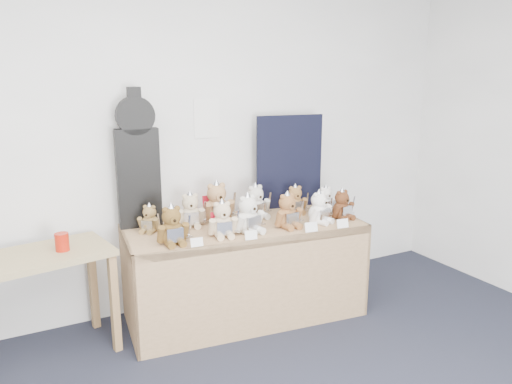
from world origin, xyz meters
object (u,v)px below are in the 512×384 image
teddy_back_far_left (150,220)px  teddy_front_end (342,206)px  teddy_back_right (295,201)px  red_cup (62,242)px  teddy_back_centre_left (217,204)px  teddy_front_centre (248,216)px  teddy_back_left (191,211)px  teddy_back_end (326,200)px  teddy_front_far_left (172,227)px  teddy_front_right (288,212)px  teddy_front_left (222,221)px  teddy_back_centre_right (256,203)px  side_table (40,272)px  guitar_case (138,160)px  display_table (248,247)px  teddy_front_far_right (319,209)px

teddy_back_far_left → teddy_front_end: bearing=25.5°
teddy_back_far_left → teddy_back_right: bearing=36.8°
red_cup → teddy_back_centre_left: teddy_back_centre_left is taller
teddy_front_centre → teddy_back_left: size_ratio=1.10×
teddy_back_left → teddy_back_end: (1.10, -0.15, -0.02)m
teddy_back_centre_left → teddy_back_end: (0.88, -0.16, -0.04)m
teddy_front_far_left → teddy_back_end: teddy_front_far_left is taller
teddy_front_far_left → teddy_back_centre_left: teddy_back_centre_left is taller
teddy_front_far_left → teddy_back_right: 1.13m
teddy_front_right → teddy_back_centre_left: bearing=134.5°
teddy_front_left → teddy_back_left: size_ratio=1.00×
teddy_front_right → teddy_back_centre_right: teddy_back_centre_right is taller
side_table → teddy_front_far_left: teddy_front_far_left is taller
teddy_back_centre_right → teddy_back_far_left: 0.83m
side_table → teddy_front_end: size_ratio=3.64×
red_cup → teddy_front_right: teddy_front_right is taller
teddy_back_left → teddy_back_centre_left: bearing=16.5°
guitar_case → teddy_back_centre_right: 0.95m
guitar_case → teddy_front_left: size_ratio=3.57×
side_table → teddy_back_end: (2.15, -0.07, 0.23)m
teddy_front_far_left → red_cup: bearing=162.7°
teddy_front_far_left → teddy_front_centre: bearing=-1.0°
teddy_back_centre_right → guitar_case: bearing=160.2°
teddy_back_left → teddy_back_end: 1.11m
side_table → teddy_back_far_left: 0.78m
teddy_back_centre_left → teddy_back_centre_right: (0.31, -0.04, -0.02)m
teddy_front_end → teddy_back_right: (-0.24, 0.30, -0.00)m
teddy_back_centre_right → teddy_front_centre: bearing=-132.5°
teddy_front_end → teddy_back_centre_left: (-0.88, 0.37, 0.03)m
teddy_back_centre_right → teddy_back_left: bearing=170.5°
side_table → teddy_back_far_left: teddy_back_far_left is taller
teddy_back_centre_left → teddy_front_left: bearing=-106.9°
display_table → teddy_front_far_left: bearing=-164.9°
teddy_front_far_left → teddy_back_end: (1.34, 0.16, -0.02)m
teddy_front_left → teddy_back_right: size_ratio=1.11×
teddy_front_far_right → teddy_back_centre_right: 0.49m
side_table → guitar_case: bearing=9.0°
teddy_front_centre → teddy_front_far_right: size_ratio=1.13×
teddy_back_centre_left → teddy_back_right: bearing=-5.7°
teddy_back_right → teddy_front_far_left: bearing=-157.4°
teddy_front_far_right → teddy_front_end: (0.22, 0.01, -0.01)m
teddy_front_far_left → teddy_front_centre: (0.55, -0.02, 0.01)m
display_table → teddy_back_far_left: (-0.66, 0.23, 0.25)m
teddy_back_centre_left → teddy_front_end: bearing=-22.3°
red_cup → teddy_back_left: teddy_back_left is taller
teddy_back_right → teddy_back_end: 0.25m
teddy_back_left → teddy_back_centre_right: teddy_back_centre_right is taller
guitar_case → teddy_front_end: bearing=-14.4°
teddy_front_right → teddy_back_centre_right: bearing=102.1°
display_table → teddy_front_centre: teddy_front_centre is taller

